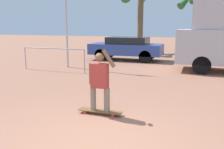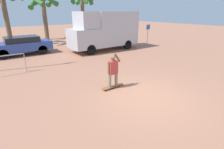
{
  "view_description": "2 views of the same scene",
  "coord_description": "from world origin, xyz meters",
  "px_view_note": "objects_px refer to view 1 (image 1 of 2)",
  "views": [
    {
      "loc": [
        1.62,
        -3.92,
        2.14
      ],
      "look_at": [
        -0.5,
        2.22,
        0.84
      ],
      "focal_mm": 40.0,
      "sensor_mm": 36.0,
      "label": 1
    },
    {
      "loc": [
        -4.77,
        -4.33,
        3.25
      ],
      "look_at": [
        -0.32,
        1.78,
        0.49
      ],
      "focal_mm": 28.0,
      "sensor_mm": 36.0,
      "label": 2
    }
  ],
  "objects_px": {
    "person_skateboarder": "(100,79)",
    "palm_tree_center_background": "(199,1)",
    "parked_car_blue": "(126,47)",
    "skateboard": "(100,111)",
    "flagpole": "(67,5)"
  },
  "relations": [
    {
      "from": "parked_car_blue",
      "to": "flagpole",
      "type": "relative_size",
      "value": 0.82
    },
    {
      "from": "skateboard",
      "to": "flagpole",
      "type": "distance_m",
      "value": 7.71
    },
    {
      "from": "parked_car_blue",
      "to": "palm_tree_center_background",
      "type": "height_order",
      "value": "palm_tree_center_background"
    },
    {
      "from": "palm_tree_center_background",
      "to": "flagpole",
      "type": "relative_size",
      "value": 0.95
    },
    {
      "from": "person_skateboarder",
      "to": "flagpole",
      "type": "relative_size",
      "value": 0.28
    },
    {
      "from": "skateboard",
      "to": "flagpole",
      "type": "relative_size",
      "value": 0.2
    },
    {
      "from": "parked_car_blue",
      "to": "skateboard",
      "type": "bearing_deg",
      "value": -78.03
    },
    {
      "from": "person_skateboarder",
      "to": "palm_tree_center_background",
      "type": "height_order",
      "value": "palm_tree_center_background"
    },
    {
      "from": "person_skateboarder",
      "to": "parked_car_blue",
      "type": "relative_size",
      "value": 0.34
    },
    {
      "from": "skateboard",
      "to": "palm_tree_center_background",
      "type": "bearing_deg",
      "value": 82.91
    },
    {
      "from": "palm_tree_center_background",
      "to": "person_skateboarder",
      "type": "bearing_deg",
      "value": -97.09
    },
    {
      "from": "skateboard",
      "to": "person_skateboarder",
      "type": "bearing_deg",
      "value": 180.0
    },
    {
      "from": "person_skateboarder",
      "to": "palm_tree_center_background",
      "type": "bearing_deg",
      "value": 82.91
    },
    {
      "from": "palm_tree_center_background",
      "to": "parked_car_blue",
      "type": "bearing_deg",
      "value": -120.29
    },
    {
      "from": "skateboard",
      "to": "parked_car_blue",
      "type": "height_order",
      "value": "parked_car_blue"
    }
  ]
}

